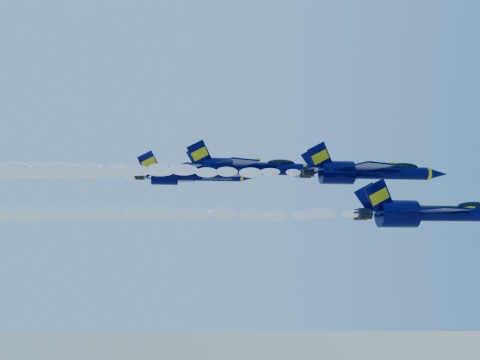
{
  "coord_description": "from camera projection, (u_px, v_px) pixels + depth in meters",
  "views": [
    {
      "loc": [
        -12.86,
        -70.61,
        143.56
      ],
      "look_at": [
        -4.67,
        -0.39,
        153.35
      ],
      "focal_mm": 40.0,
      "sensor_mm": 36.0,
      "label": 1
    }
  ],
  "objects": [
    {
      "name": "jet_lead",
      "position": [
        431.0,
        213.0,
        59.69
      ],
      "size": [
        19.88,
        16.31,
        7.39
      ],
      "color": "#010035"
    },
    {
      "name": "smoke_trail_jet_lead",
      "position": [
        150.0,
        214.0,
        56.06
      ],
      "size": [
        45.18,
        2.22,
        1.99
      ],
      "primitive_type": "ellipsoid",
      "color": "white"
    },
    {
      "name": "jet_second",
      "position": [
        366.0,
        172.0,
        68.98
      ],
      "size": [
        19.62,
        16.1,
        7.29
      ],
      "color": "#010035"
    },
    {
      "name": "smoke_trail_jet_second",
      "position": [
        122.0,
        171.0,
        65.37
      ],
      "size": [
        45.18,
        2.19,
        1.97
      ],
      "primitive_type": "ellipsoid",
      "color": "white"
    },
    {
      "name": "jet_third",
      "position": [
        245.0,
        168.0,
        75.24
      ],
      "size": [
        19.91,
        16.34,
        7.4
      ],
      "color": "#010035"
    },
    {
      "name": "smoke_trail_jet_third",
      "position": [
        15.0,
        167.0,
        71.62
      ],
      "size": [
        45.18,
        2.22,
        2.0
      ],
      "primitive_type": "ellipsoid",
      "color": "white"
    },
    {
      "name": "jet_fourth",
      "position": [
        190.0,
        175.0,
        85.1
      ],
      "size": [
        19.68,
        16.14,
        7.31
      ],
      "color": "#010035"
    }
  ]
}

